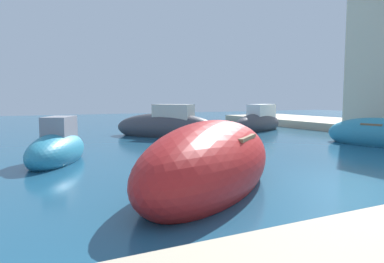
# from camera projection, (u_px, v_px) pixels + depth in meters

# --- Properties ---
(ground) EXTENTS (80.00, 80.00, 0.00)m
(ground) POSITION_uv_depth(u_px,v_px,m) (362.00, 190.00, 7.92)
(ground) COLOR #1E5170
(moored_boat_0) EXTENTS (5.27, 5.47, 2.08)m
(moored_boat_0) POSITION_uv_depth(u_px,v_px,m) (166.00, 127.00, 18.78)
(moored_boat_0) COLOR #3F3F47
(moored_boat_0) RESTS_ON ground
(moored_boat_1) EXTENTS (2.81, 3.93, 1.72)m
(moored_boat_1) POSITION_uv_depth(u_px,v_px,m) (57.00, 149.00, 11.34)
(moored_boat_1) COLOR teal
(moored_boat_1) RESTS_ON ground
(moored_boat_3) EXTENTS (2.70, 4.73, 1.54)m
(moored_boat_3) POSITION_uv_depth(u_px,v_px,m) (377.00, 135.00, 15.41)
(moored_boat_3) COLOR teal
(moored_boat_3) RESTS_ON ground
(moored_boat_6) EXTENTS (4.95, 3.28, 1.96)m
(moored_boat_6) POSITION_uv_depth(u_px,v_px,m) (259.00, 122.00, 22.42)
(moored_boat_6) COLOR #3F3F47
(moored_boat_6) RESTS_ON ground
(moored_boat_7) EXTENTS (5.99, 5.64, 1.99)m
(moored_boat_7) POSITION_uv_depth(u_px,v_px,m) (211.00, 164.00, 8.02)
(moored_boat_7) COLOR #B21E1E
(moored_boat_7) RESTS_ON ground
(moored_boat_8) EXTENTS (2.60, 3.52, 1.21)m
(moored_boat_8) POSITION_uv_depth(u_px,v_px,m) (187.00, 143.00, 13.58)
(moored_boat_8) COLOR #B21E1E
(moored_boat_8) RESTS_ON ground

